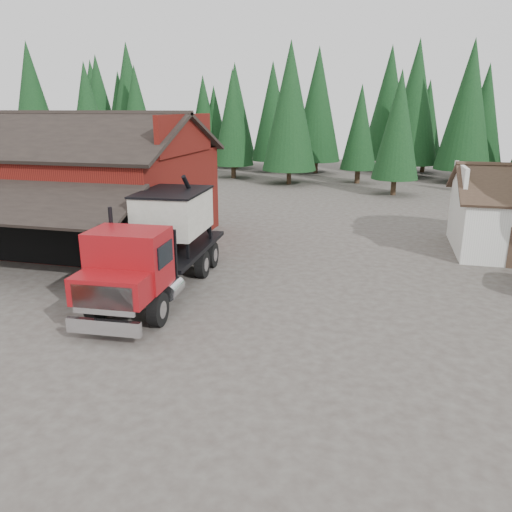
# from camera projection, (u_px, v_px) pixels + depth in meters

# --- Properties ---
(ground) EXTENTS (120.00, 120.00, 0.00)m
(ground) POSITION_uv_depth(u_px,v_px,m) (218.00, 330.00, 17.09)
(ground) COLOR #413833
(ground) RESTS_ON ground
(red_barn) EXTENTS (12.80, 13.63, 7.18)m
(red_barn) POSITION_uv_depth(u_px,v_px,m) (88.00, 193.00, 28.12)
(red_barn) COLOR maroon
(red_barn) RESTS_ON ground
(conifer_backdrop) EXTENTS (76.00, 16.00, 16.00)m
(conifer_backdrop) POSITION_uv_depth(u_px,v_px,m) (337.00, 175.00, 56.07)
(conifer_backdrop) COLOR black
(conifer_backdrop) RESTS_ON ground
(near_pine_a) EXTENTS (4.40, 4.40, 11.40)m
(near_pine_a) POSITION_uv_depth(u_px,v_px,m) (88.00, 118.00, 46.47)
(near_pine_a) COLOR #382619
(near_pine_a) RESTS_ON ground
(near_pine_b) EXTENTS (3.96, 3.96, 10.40)m
(near_pine_b) POSITION_uv_depth(u_px,v_px,m) (398.00, 125.00, 41.82)
(near_pine_b) COLOR #382619
(near_pine_b) RESTS_ON ground
(near_pine_d) EXTENTS (5.28, 5.28, 13.40)m
(near_pine_d) POSITION_uv_depth(u_px,v_px,m) (290.00, 107.00, 47.48)
(near_pine_d) COLOR #382619
(near_pine_d) RESTS_ON ground
(feed_truck) EXTENTS (3.41, 10.18, 4.53)m
(feed_truck) POSITION_uv_depth(u_px,v_px,m) (160.00, 241.00, 20.20)
(feed_truck) COLOR black
(feed_truck) RESTS_ON ground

